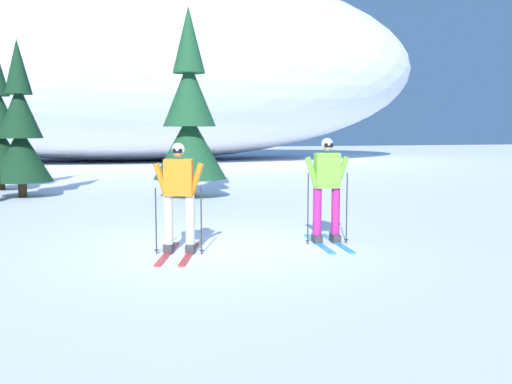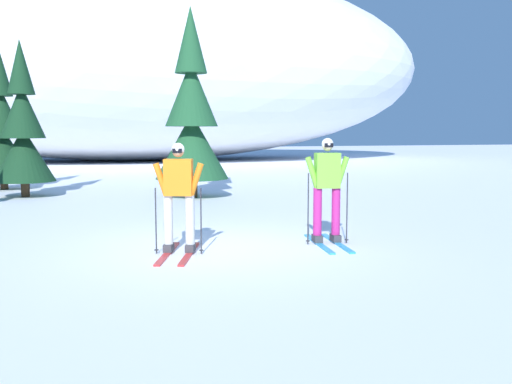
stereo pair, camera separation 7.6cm
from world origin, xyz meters
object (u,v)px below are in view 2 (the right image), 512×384
Objects in this scene: skier_orange_jacket at (179,195)px; pine_tree_center at (2,130)px; skier_lime_jacket at (327,188)px; pine_tree_far_right at (192,119)px; pine_tree_center_right at (23,132)px.

pine_tree_center is (-3.94, 11.88, 1.05)m from skier_orange_jacket.
pine_tree_far_right is at bearing 96.86° from skier_lime_jacket.
pine_tree_center_right is (-3.07, 9.30, 1.00)m from skier_orange_jacket.
skier_lime_jacket is at bearing -61.00° from pine_tree_center.
skier_lime_jacket is (2.61, 0.06, 0.03)m from skier_orange_jacket.
skier_lime_jacket is 0.39× the size of pine_tree_center.
skier_orange_jacket is at bearing -71.76° from pine_tree_center_right.
pine_tree_center_right reaches higher than skier_orange_jacket.
pine_tree_far_right reaches higher than skier_lime_jacket.
skier_lime_jacket reaches higher than skier_orange_jacket.
skier_lime_jacket is 10.89m from pine_tree_center_right.
pine_tree_far_right is (4.76, -1.59, 0.39)m from pine_tree_center_right.
skier_orange_jacket is 8.02m from pine_tree_far_right.
skier_lime_jacket is at bearing -83.14° from pine_tree_far_right.
pine_tree_center_right is at bearing -71.26° from pine_tree_center.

